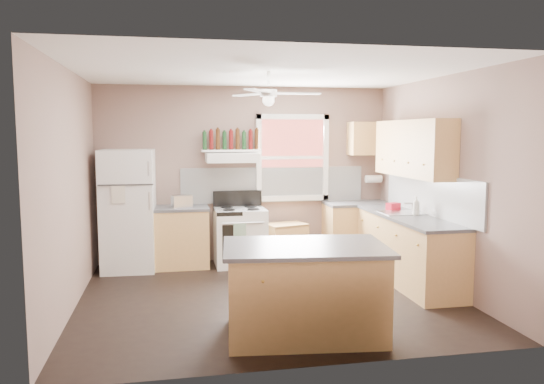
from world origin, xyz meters
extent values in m
plane|color=black|center=(0.00, 0.00, 0.00)|extent=(4.50, 4.50, 0.00)
plane|color=white|center=(0.00, 0.00, 2.70)|extent=(4.50, 4.50, 0.00)
cube|color=#7C6257|center=(0.00, 2.02, 1.35)|extent=(4.50, 0.05, 2.70)
cube|color=#7C6257|center=(2.27, 0.00, 1.35)|extent=(0.05, 4.00, 2.70)
cube|color=#7C6257|center=(-2.27, 0.00, 1.35)|extent=(0.05, 4.00, 2.70)
cube|color=white|center=(0.45, 1.99, 1.18)|extent=(2.90, 0.03, 0.55)
cube|color=white|center=(2.23, 0.30, 1.18)|extent=(0.03, 2.60, 0.55)
cube|color=maroon|center=(0.75, 1.98, 1.60)|extent=(1.00, 0.02, 1.20)
cube|color=white|center=(0.75, 1.96, 1.60)|extent=(1.16, 0.07, 1.36)
cube|color=white|center=(-1.75, 1.65, 0.88)|extent=(0.77, 0.75, 1.75)
cube|color=tan|center=(-1.06, 1.70, 0.43)|extent=(0.90, 0.60, 0.86)
cube|color=#444446|center=(-1.06, 1.70, 0.88)|extent=(0.92, 0.62, 0.04)
cube|color=silver|center=(-0.99, 1.61, 0.99)|extent=(0.31, 0.23, 0.18)
cube|color=white|center=(-0.13, 1.61, 0.43)|extent=(0.75, 0.64, 0.86)
cube|color=white|center=(-0.23, 1.75, 1.62)|extent=(0.78, 0.50, 0.14)
cube|color=white|center=(-0.23, 1.87, 1.72)|extent=(0.90, 0.26, 0.03)
cube|color=tan|center=(0.59, 1.68, 0.30)|extent=(0.68, 0.54, 0.59)
cube|color=tan|center=(1.75, 1.70, 0.43)|extent=(1.00, 0.60, 0.86)
cube|color=tan|center=(1.95, 0.30, 0.43)|extent=(0.60, 2.20, 0.86)
cube|color=#444446|center=(1.75, 1.70, 0.88)|extent=(1.02, 0.62, 0.04)
cube|color=#444446|center=(1.94, 0.30, 0.88)|extent=(0.62, 2.22, 0.04)
cube|color=silver|center=(1.94, 0.50, 0.90)|extent=(0.55, 0.45, 0.03)
cylinder|color=silver|center=(2.10, 0.50, 0.97)|extent=(0.03, 0.03, 0.14)
cube|color=tan|center=(2.08, 0.50, 1.78)|extent=(0.33, 1.80, 0.76)
cube|color=tan|center=(1.95, 1.83, 1.90)|extent=(0.60, 0.33, 0.52)
cylinder|color=white|center=(2.07, 1.86, 1.25)|extent=(0.26, 0.12, 0.12)
cube|color=tan|center=(0.12, -1.27, 0.43)|extent=(1.59, 1.10, 0.86)
cube|color=#444446|center=(0.12, -1.27, 0.88)|extent=(1.68, 1.20, 0.04)
cylinder|color=white|center=(0.00, 0.00, 2.45)|extent=(0.20, 0.20, 0.08)
imported|color=silver|center=(2.04, 0.27, 1.03)|extent=(0.11, 0.12, 0.26)
cube|color=red|center=(1.95, 0.80, 0.95)|extent=(0.21, 0.17, 0.10)
cylinder|color=#143819|center=(-0.63, 1.87, 1.87)|extent=(0.06, 0.06, 0.27)
cylinder|color=#590F0F|center=(-0.53, 1.87, 1.88)|extent=(0.06, 0.06, 0.29)
cylinder|color=#3F230F|center=(-0.43, 1.87, 1.89)|extent=(0.06, 0.06, 0.31)
cylinder|color=#143819|center=(-0.33, 1.87, 1.87)|extent=(0.06, 0.06, 0.27)
cylinder|color=#590F0F|center=(-0.23, 1.87, 1.88)|extent=(0.06, 0.06, 0.29)
cylinder|color=#3F230F|center=(-0.13, 1.87, 1.89)|extent=(0.06, 0.06, 0.31)
cylinder|color=#143819|center=(-0.03, 1.87, 1.87)|extent=(0.06, 0.06, 0.27)
cylinder|color=#590F0F|center=(0.07, 1.87, 1.88)|extent=(0.06, 0.06, 0.29)
cylinder|color=#3F230F|center=(0.17, 1.87, 1.89)|extent=(0.06, 0.06, 0.31)
camera|label=1|loc=(-1.15, -6.18, 1.98)|focal=35.00mm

